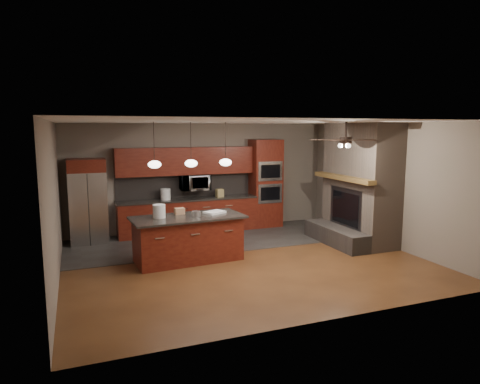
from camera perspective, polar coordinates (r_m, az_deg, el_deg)
name	(u,v)px	position (r m, az deg, el deg)	size (l,w,h in m)	color
ground	(244,260)	(8.86, 0.56, -9.08)	(7.00, 7.00, 0.00)	brown
ceiling	(244,122)	(8.45, 0.59, 9.35)	(7.00, 6.00, 0.02)	white
back_wall	(202,177)	(11.36, -5.04, 2.00)	(7.00, 0.02, 2.80)	slate
right_wall	(386,185)	(10.35, 18.89, 0.95)	(0.02, 6.00, 2.80)	slate
left_wall	(54,204)	(7.96, -23.55, -1.42)	(0.02, 6.00, 2.80)	slate
slate_tile_patch	(217,239)	(10.48, -3.10, -6.28)	(7.00, 2.40, 0.01)	#302D2B
fireplace_column	(358,188)	(10.39, 15.49, 0.55)	(1.30, 2.10, 2.80)	#715E50
back_cabinetry	(188,198)	(11.06, -7.00, -0.85)	(3.59, 0.64, 2.20)	maroon
oven_tower	(266,183)	(11.69, 3.43, 1.16)	(0.80, 0.63, 2.38)	maroon
microwave	(195,182)	(11.06, -6.04, 1.29)	(0.73, 0.41, 0.50)	silver
refrigerator	(88,201)	(10.60, -19.62, -1.16)	(0.84, 0.75, 1.98)	silver
kitchen_island	(188,238)	(8.77, -6.92, -6.16)	(2.31, 1.17, 0.92)	maroon
white_bucket	(159,211)	(8.59, -10.73, -2.54)	(0.25, 0.25, 0.27)	silver
paint_can	(196,214)	(8.62, -5.87, -2.91)	(0.17, 0.17, 0.11)	#B2B2B7
paint_tray	(215,212)	(8.94, -3.41, -2.71)	(0.41, 0.29, 0.04)	white
cardboard_box	(179,211)	(8.91, -8.08, -2.53)	(0.20, 0.15, 0.13)	#A77856
counter_bucket	(166,194)	(10.87, -9.90, -0.30)	(0.25, 0.25, 0.28)	white
counter_box	(220,193)	(11.19, -2.74, -0.13)	(0.19, 0.14, 0.21)	tan
pendant_left	(155,164)	(8.70, -11.32, 3.65)	(0.26, 0.26, 0.92)	black
pendant_center	(191,163)	(8.86, -6.53, 3.84)	(0.26, 0.26, 0.92)	black
pendant_right	(226,162)	(9.08, -1.94, 4.00)	(0.26, 0.26, 0.92)	black
ceiling_fan	(346,140)	(8.60, 13.91, 6.80)	(1.27, 1.33, 0.41)	black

